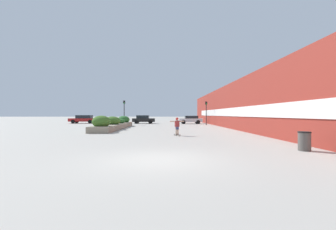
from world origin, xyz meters
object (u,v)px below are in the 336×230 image
object	(u,v)px
car_leftmost	(84,119)
traffic_light_left	(124,108)
skateboarder	(177,124)
car_center_right	(253,119)
trash_bin	(304,141)
skateboard	(177,135)
car_center_left	(191,119)
car_rightmost	(144,119)
traffic_light_right	(206,109)

from	to	relation	value
car_leftmost	traffic_light_left	world-z (taller)	traffic_light_left
skateboarder	car_center_right	size ratio (longest dim) A/B	0.32
skateboarder	traffic_light_left	xyz separation A→B (m)	(-7.09, 16.63, 1.62)
trash_bin	car_center_right	xyz separation A→B (m)	(8.93, 28.77, 0.41)
skateboard	car_leftmost	distance (m)	28.12
traffic_light_left	skateboard	bearing A→B (deg)	-66.91
skateboarder	car_center_left	size ratio (longest dim) A/B	0.33
car_rightmost	car_leftmost	bearing A→B (deg)	-95.74
car_leftmost	car_center_right	distance (m)	29.87
skateboard	traffic_light_right	bearing A→B (deg)	46.57
car_leftmost	traffic_light_right	world-z (taller)	traffic_light_right
traffic_light_right	car_center_left	bearing A→B (deg)	110.39
car_leftmost	car_center_left	world-z (taller)	car_leftmost
trash_bin	car_center_left	world-z (taller)	car_center_left
car_leftmost	traffic_light_left	distance (m)	11.00
car_leftmost	traffic_light_right	distance (m)	21.95
car_center_right	traffic_light_left	bearing A→B (deg)	-76.62
car_center_left	car_rightmost	xyz separation A→B (m)	(-8.15, 0.80, 0.02)
skateboard	car_center_left	bearing A→B (deg)	55.01
car_center_right	car_rightmost	size ratio (longest dim) A/B	1.06
trash_bin	traffic_light_left	distance (m)	26.82
traffic_light_left	traffic_light_right	world-z (taller)	traffic_light_left
car_center_left	car_center_right	xyz separation A→B (m)	(10.83, 0.21, 0.10)
skateboarder	car_center_left	world-z (taller)	skateboarder
trash_bin	car_center_left	size ratio (longest dim) A/B	0.22
car_center_left	trash_bin	bearing A→B (deg)	-176.19
car_center_right	car_center_left	bearing A→B (deg)	-88.89
car_leftmost	car_rightmost	size ratio (longest dim) A/B	1.24
car_center_left	car_center_right	size ratio (longest dim) A/B	0.97
skateboarder	trash_bin	xyz separation A→B (m)	(5.29, -7.08, -0.44)
traffic_light_right	skateboarder	bearing A→B (deg)	-107.41
car_center_right	traffic_light_right	distance (m)	10.48
traffic_light_right	car_center_right	bearing A→B (deg)	29.49
skateboarder	car_rightmost	size ratio (longest dim) A/B	0.33
trash_bin	car_leftmost	xyz separation A→B (m)	(-20.90, 30.45, 0.35)
skateboarder	trash_bin	size ratio (longest dim) A/B	1.52
car_center_right	car_leftmost	bearing A→B (deg)	-93.22
skateboarder	traffic_light_right	distance (m)	17.46
traffic_light_left	car_center_right	bearing A→B (deg)	13.38
trash_bin	car_center_right	size ratio (longest dim) A/B	0.21
trash_bin	traffic_light_right	size ratio (longest dim) A/B	0.24
skateboard	skateboarder	bearing A→B (deg)	-130.06
car_leftmost	traffic_light_left	bearing A→B (deg)	-128.38
car_center_left	car_center_right	distance (m)	10.83
car_rightmost	traffic_light_left	world-z (taller)	traffic_light_left
trash_bin	car_leftmost	distance (m)	36.93
skateboard	trash_bin	bearing A→B (deg)	-79.26
skateboard	car_leftmost	xyz separation A→B (m)	(-15.61, 23.38, 0.71)
skateboarder	traffic_light_right	size ratio (longest dim) A/B	0.36
skateboarder	car_leftmost	size ratio (longest dim) A/B	0.27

